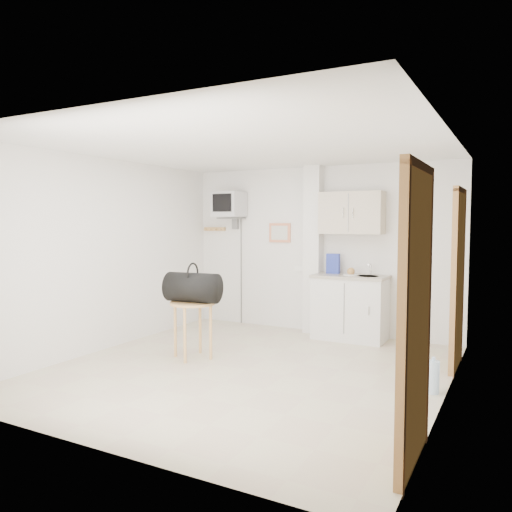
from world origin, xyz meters
The scene contains 7 objects.
ground centered at (0.00, 0.00, 0.00)m, with size 4.50×4.50×0.00m, color beige.
room_envelope centered at (0.24, 0.09, 1.54)m, with size 4.24×4.54×2.55m.
kitchenette centered at (0.57, 2.00, 0.80)m, with size 1.03×0.58×2.10m.
crt_television centered at (-1.45, 2.02, 1.94)m, with size 0.44×0.45×2.15m.
round_table centered at (-0.83, 0.11, 0.59)m, with size 0.55×0.55×0.70m.
duffel_bag centered at (-0.81, 0.10, 0.88)m, with size 0.69×0.43×0.49m.
water_bottle centered at (1.98, 0.18, 0.16)m, with size 0.12×0.12×0.36m.
Camera 1 is at (2.69, -4.86, 1.68)m, focal length 35.00 mm.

